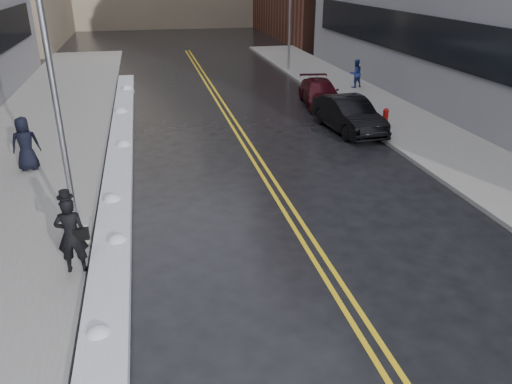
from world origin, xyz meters
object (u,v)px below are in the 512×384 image
pedestrian_fedora (71,235)px  fire_hydrant (386,115)px  pedestrian_c (25,144)px  car_maroon (320,93)px  lamppost (64,153)px  pedestrian_east (356,73)px  traffic_signal (290,19)px  car_black (349,115)px

pedestrian_fedora → fire_hydrant: bearing=-140.8°
pedestrian_c → car_maroon: size_ratio=0.43×
lamppost → pedestrian_east: (13.95, 15.40, -1.58)m
traffic_signal → car_maroon: (-1.00, -9.48, -2.77)m
pedestrian_c → fire_hydrant: bearing=-175.9°
lamppost → pedestrian_c: (-2.15, 5.56, -1.45)m
lamppost → car_maroon: (10.80, 12.52, -1.91)m
traffic_signal → pedestrian_east: (2.15, -6.60, -2.45)m
traffic_signal → pedestrian_c: 21.69m
car_black → lamppost: bearing=-148.2°
lamppost → pedestrian_fedora: (0.10, -1.42, -1.46)m
traffic_signal → car_black: 14.50m
fire_hydrant → pedestrian_east: (1.65, 7.40, 0.40)m
fire_hydrant → pedestrian_fedora: 15.42m
fire_hydrant → lamppost: bearing=-147.0°
fire_hydrant → car_maroon: 4.77m
pedestrian_c → car_maroon: (12.95, 6.96, -0.45)m
fire_hydrant → pedestrian_east: bearing=77.4°
pedestrian_fedora → car_maroon: (10.70, 13.94, -0.44)m
car_black → pedestrian_c: bearing=-174.9°
lamppost → pedestrian_c: lamppost is taller
pedestrian_fedora → pedestrian_c: pedestrian_c is taller
pedestrian_fedora → car_black: bearing=-136.8°
pedestrian_east → car_black: bearing=54.0°
car_maroon → pedestrian_fedora: bearing=-119.6°
pedestrian_fedora → pedestrian_east: pedestrian_fedora is taller
lamppost → pedestrian_east: size_ratio=4.74×
fire_hydrant → pedestrian_c: 14.66m
pedestrian_c → car_maroon: 14.71m
fire_hydrant → car_maroon: size_ratio=0.17×
lamppost → car_maroon: bearing=49.2°
car_black → car_maroon: bearing=80.9°
fire_hydrant → pedestrian_fedora: size_ratio=0.40×
traffic_signal → pedestrian_fedora: bearing=-116.6°
pedestrian_east → traffic_signal: bearing=-83.3°
traffic_signal → pedestrian_east: size_ratio=3.73×
lamppost → traffic_signal: size_ratio=1.27×
fire_hydrant → car_black: size_ratio=0.16×
pedestrian_c → car_black: size_ratio=0.41×
lamppost → fire_hydrant: bearing=33.0°
traffic_signal → car_maroon: bearing=-96.0°
car_maroon → pedestrian_east: bearing=50.3°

